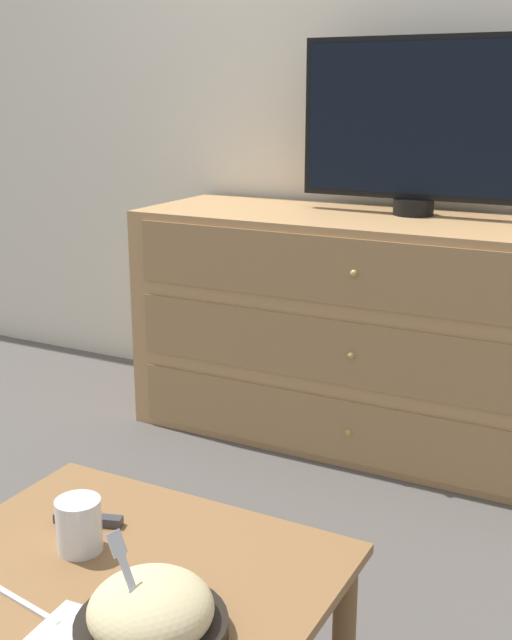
{
  "coord_description": "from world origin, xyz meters",
  "views": [
    {
      "loc": [
        0.92,
        -2.81,
        1.19
      ],
      "look_at": [
        0.22,
        -1.49,
        0.76
      ],
      "focal_mm": 45.0,
      "sensor_mm": 36.0,
      "label": 1
    }
  ],
  "objects": [
    {
      "name": "takeout_bowl",
      "position": [
        0.31,
        -1.98,
        0.44
      ],
      "size": [
        0.23,
        0.23,
        0.17
      ],
      "color": "black",
      "rests_on": "coffee_table"
    },
    {
      "name": "remote_control",
      "position": [
        0.01,
        -1.77,
        0.41
      ],
      "size": [
        0.13,
        0.06,
        0.02
      ],
      "color": "#38383D",
      "rests_on": "coffee_table"
    },
    {
      "name": "ground_plane",
      "position": [
        0.0,
        0.0,
        0.0
      ],
      "size": [
        12.0,
        12.0,
        0.0
      ],
      "primitive_type": "plane",
      "color": "#56514C"
    },
    {
      "name": "tv",
      "position": [
        0.14,
        -0.19,
        1.09
      ],
      "size": [
        0.79,
        0.14,
        0.57
      ],
      "color": "black",
      "rests_on": "dresser"
    },
    {
      "name": "dresser",
      "position": [
        0.08,
        -0.3,
        0.39
      ],
      "size": [
        1.7,
        0.56,
        0.79
      ],
      "color": "tan",
      "rests_on": "ground_plane"
    },
    {
      "name": "napkin",
      "position": [
        0.21,
        -2.04,
        0.4
      ],
      "size": [
        0.14,
        0.14,
        0.0
      ],
      "color": "silver",
      "rests_on": "coffee_table"
    },
    {
      "name": "knife",
      "position": [
        0.09,
        -2.01,
        0.4
      ],
      "size": [
        0.16,
        0.04,
        0.01
      ],
      "color": "silver",
      "rests_on": "coffee_table"
    },
    {
      "name": "coffee_table",
      "position": [
        0.16,
        -1.88,
        0.34
      ],
      "size": [
        0.7,
        0.59,
        0.4
      ],
      "color": "olive",
      "rests_on": "ground_plane"
    },
    {
      "name": "drink_cup",
      "position": [
        0.06,
        -1.85,
        0.44
      ],
      "size": [
        0.08,
        0.08,
        0.1
      ],
      "color": "#9E6638",
      "rests_on": "coffee_table"
    },
    {
      "name": "wall_back",
      "position": [
        0.0,
        0.03,
        1.3
      ],
      "size": [
        12.0,
        0.05,
        2.6
      ],
      "color": "silver",
      "rests_on": "ground_plane"
    }
  ]
}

